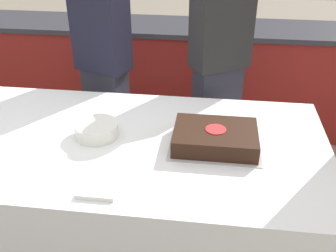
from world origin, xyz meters
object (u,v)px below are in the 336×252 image
cake (215,138)px  person_cutting_cake (218,72)px  person_standing_back (104,66)px  plate_stack (97,130)px

cake → person_cutting_cake: bearing=90.0°
person_cutting_cake → person_standing_back: size_ratio=1.00×
plate_stack → person_cutting_cake: person_cutting_cake is taller
cake → person_cutting_cake: size_ratio=0.27×
person_standing_back → plate_stack: bearing=123.9°
cake → plate_stack: (-0.61, 0.01, -0.01)m
plate_stack → person_standing_back: size_ratio=0.14×
cake → plate_stack: bearing=178.6°
person_cutting_cake → person_standing_back: (-0.77, 0.00, 0.00)m
plate_stack → person_standing_back: 0.75m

